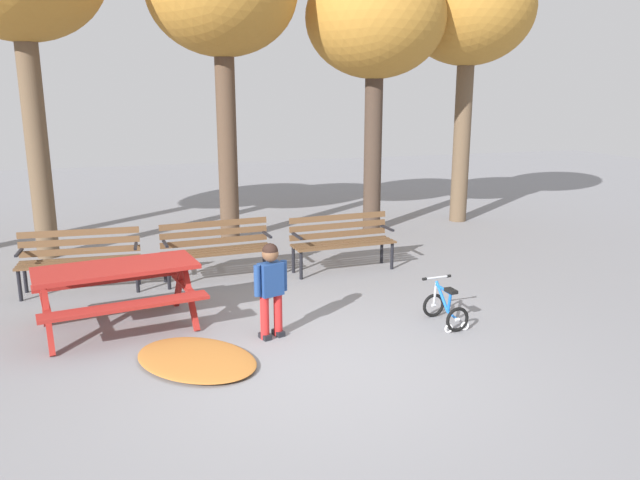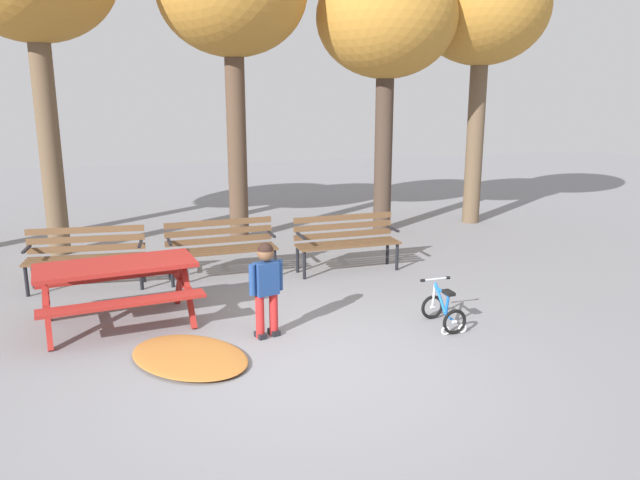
# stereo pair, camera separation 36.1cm
# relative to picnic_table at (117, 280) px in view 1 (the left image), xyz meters

# --- Properties ---
(ground) EXTENTS (36.00, 36.00, 0.00)m
(ground) POSITION_rel_picnic_table_xyz_m (1.89, -1.68, -0.59)
(ground) COLOR gray
(picnic_table) EXTENTS (1.99, 1.61, 0.79)m
(picnic_table) POSITION_rel_picnic_table_xyz_m (0.00, 0.00, 0.00)
(picnic_table) COLOR maroon
(picnic_table) RESTS_ON ground
(park_bench_far_left) EXTENTS (1.63, 0.56, 0.85)m
(park_bench_far_left) POSITION_rel_picnic_table_xyz_m (-0.49, 1.62, -0.08)
(park_bench_far_left) COLOR brown
(park_bench_far_left) RESTS_ON ground
(park_bench_left) EXTENTS (1.63, 0.57, 0.85)m
(park_bench_left) POSITION_rel_picnic_table_xyz_m (1.40, 1.63, -0.08)
(park_bench_left) COLOR brown
(park_bench_left) RESTS_ON ground
(park_bench_right) EXTENTS (1.62, 0.54, 0.85)m
(park_bench_right) POSITION_rel_picnic_table_xyz_m (3.30, 1.51, -0.08)
(park_bench_right) COLOR brown
(park_bench_right) RESTS_ON ground
(child_standing) EXTENTS (0.40, 0.23, 1.10)m
(child_standing) POSITION_rel_picnic_table_xyz_m (1.64, -0.80, 0.06)
(child_standing) COLOR red
(child_standing) RESTS_ON ground
(kids_bicycle) EXTENTS (0.39, 0.58, 0.54)m
(kids_bicycle) POSITION_rel_picnic_table_xyz_m (3.71, -1.05, -0.39)
(kids_bicycle) COLOR black
(kids_bicycle) RESTS_ON ground
(leaf_pile) EXTENTS (1.64, 1.73, 0.07)m
(leaf_pile) POSITION_rel_picnic_table_xyz_m (0.74, -1.22, -0.56)
(leaf_pile) COLOR #B26B2D
(leaf_pile) RESTS_ON ground
(tree_right) EXTENTS (2.60, 2.60, 5.12)m
(tree_right) POSITION_rel_picnic_table_xyz_m (4.81, 3.96, 3.36)
(tree_right) COLOR #423328
(tree_right) RESTS_ON ground
(tree_far_right) EXTENTS (2.60, 2.60, 5.38)m
(tree_far_right) POSITION_rel_picnic_table_xyz_m (6.90, 4.23, 3.62)
(tree_far_right) COLOR brown
(tree_far_right) RESTS_ON ground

